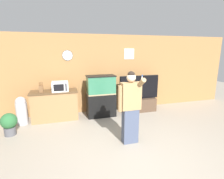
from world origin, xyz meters
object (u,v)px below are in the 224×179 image
object	(u,v)px
counter_island	(55,105)
potted_plant	(9,123)
person_standing	(130,107)
trash_bin	(22,110)
microwave	(60,86)
knife_block	(41,88)
tv_on_stand	(139,101)
aquarium_on_stand	(101,96)

from	to	relation	value
counter_island	potted_plant	distance (m)	1.32
person_standing	trash_bin	size ratio (longest dim) A/B	2.04
microwave	potted_plant	bearing A→B (deg)	-150.58
knife_block	counter_island	bearing A→B (deg)	7.25
counter_island	trash_bin	size ratio (longest dim) A/B	1.69
trash_bin	tv_on_stand	bearing A→B (deg)	0.61
microwave	person_standing	size ratio (longest dim) A/B	0.28
microwave	aquarium_on_stand	distance (m)	1.29
trash_bin	counter_island	bearing A→B (deg)	6.13
counter_island	person_standing	size ratio (longest dim) A/B	0.83
aquarium_on_stand	trash_bin	bearing A→B (deg)	179.62
aquarium_on_stand	counter_island	bearing A→B (deg)	175.45
counter_island	knife_block	world-z (taller)	knife_block
person_standing	trash_bin	xyz separation A→B (m)	(-2.57, 1.83, -0.44)
person_standing	trash_bin	world-z (taller)	person_standing
aquarium_on_stand	trash_bin	size ratio (longest dim) A/B	1.63
microwave	tv_on_stand	size ratio (longest dim) A/B	0.33
knife_block	person_standing	size ratio (longest dim) A/B	0.18
counter_island	tv_on_stand	distance (m)	2.77
microwave	tv_on_stand	xyz separation A→B (m)	(2.58, -0.01, -0.67)
tv_on_stand	trash_bin	distance (m)	3.67
person_standing	trash_bin	distance (m)	3.19
microwave	aquarium_on_stand	size ratio (longest dim) A/B	0.35
person_standing	tv_on_stand	bearing A→B (deg)	59.46
knife_block	person_standing	distance (m)	2.76
counter_island	aquarium_on_stand	size ratio (longest dim) A/B	1.04
tv_on_stand	person_standing	xyz separation A→B (m)	(-1.10, -1.87, 0.49)
knife_block	person_standing	bearing A→B (deg)	-43.22
microwave	knife_block	xyz separation A→B (m)	(-0.53, 0.00, -0.03)
potted_plant	aquarium_on_stand	bearing A→B (deg)	14.54
microwave	potted_plant	world-z (taller)	microwave
person_standing	potted_plant	bearing A→B (deg)	156.86
knife_block	aquarium_on_stand	world-z (taller)	aquarium_on_stand
knife_block	aquarium_on_stand	xyz separation A→B (m)	(1.76, -0.07, -0.34)
tv_on_stand	trash_bin	world-z (taller)	tv_on_stand
counter_island	trash_bin	bearing A→B (deg)	-173.87
counter_island	knife_block	distance (m)	0.65
trash_bin	aquarium_on_stand	bearing A→B (deg)	-0.38
counter_island	microwave	bearing A→B (deg)	-14.24
knife_block	trash_bin	distance (m)	0.81
aquarium_on_stand	trash_bin	world-z (taller)	aquarium_on_stand
counter_island	knife_block	bearing A→B (deg)	-172.75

